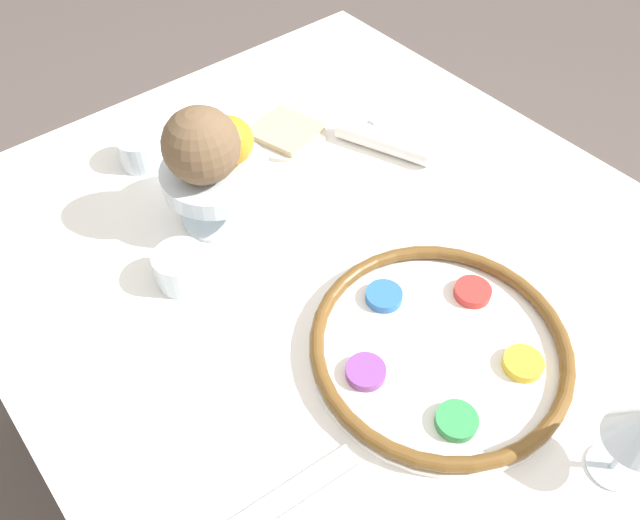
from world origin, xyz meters
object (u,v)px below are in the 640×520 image
Objects in this scene: bread_plate at (286,133)px; coconut at (201,145)px; seder_plate at (440,347)px; cup_far at (141,150)px; fruit_stand at (216,182)px; orange_fruit at (229,141)px; cup_mid at (181,268)px; napkin_roll at (384,141)px.

coconut is at bearing 114.99° from bread_plate.
cup_far is at bearing 10.53° from seder_plate.
fruit_stand is (0.41, 0.08, 0.06)m from seder_plate.
coconut is 0.29m from bread_plate.
orange_fruit is 0.97× the size of cup_far.
orange_fruit is at bearing -93.84° from fruit_stand.
fruit_stand is 0.24m from bread_plate.
fruit_stand is at bearing -170.37° from cup_far.
napkin_roll is at bearing -85.77° from cup_mid.
coconut is at bearing 113.14° from fruit_stand.
orange_fruit is at bearing -162.36° from cup_far.
seder_plate is 2.35× the size of bread_plate.
orange_fruit is at bearing -62.97° from cup_mid.
coconut is at bearing 13.70° from seder_plate.
orange_fruit is at bearing 81.27° from napkin_roll.
napkin_roll is 2.35× the size of cup_far.
bread_plate is 0.37m from cup_mid.
orange_fruit reaches higher than napkin_roll.
orange_fruit is at bearing 119.33° from bread_plate.
napkin_roll reaches higher than seder_plate.
bread_plate is 0.83× the size of napkin_roll.
fruit_stand is at bearing -56.76° from cup_mid.
seder_plate is 4.56× the size of cup_far.
cup_far is (0.20, 0.03, -0.05)m from fruit_stand.
orange_fruit is 0.32m from napkin_roll.
napkin_roll is (-0.14, -0.11, 0.01)m from bread_plate.
seder_plate is 2.09× the size of fruit_stand.
seder_plate is at bearing -173.13° from orange_fruit.
napkin_roll is at bearing -98.27° from fruit_stand.
coconut reaches higher than napkin_roll.
fruit_stand reaches higher than napkin_roll.
coconut reaches higher than orange_fruit.
seder_plate is 0.42m from fruit_stand.
orange_fruit reaches higher than cup_mid.
seder_plate is 1.94× the size of napkin_roll.
seder_plate is 4.56× the size of cup_mid.
coconut is at bearing -175.79° from cup_far.
seder_plate is 3.08× the size of coconut.
orange_fruit is 0.05m from coconut.
bread_plate is 0.18m from napkin_roll.
fruit_stand is 0.15m from cup_mid.
cup_far is at bearing 55.16° from napkin_roll.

